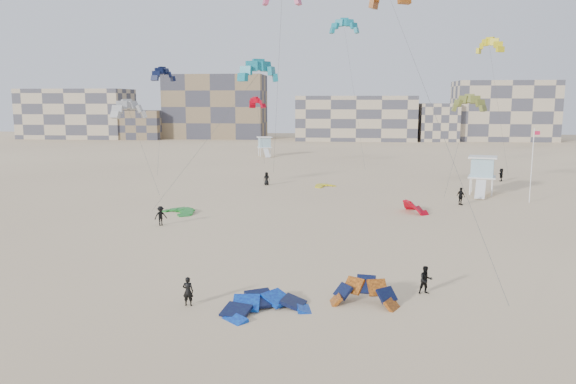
# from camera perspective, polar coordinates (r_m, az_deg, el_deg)

# --- Properties ---
(ground) EXTENTS (320.00, 320.00, 0.00)m
(ground) POSITION_cam_1_polar(r_m,az_deg,el_deg) (29.75, -8.11, -12.30)
(ground) COLOR beige
(ground) RESTS_ON ground
(kite_ground_blue) EXTENTS (6.60, 6.70, 2.75)m
(kite_ground_blue) POSITION_cam_1_polar(r_m,az_deg,el_deg) (29.96, -2.15, -12.05)
(kite_ground_blue) COLOR blue
(kite_ground_blue) RESTS_ON ground
(kite_ground_orange) EXTENTS (4.02, 4.05, 3.55)m
(kite_ground_orange) POSITION_cam_1_polar(r_m,az_deg,el_deg) (31.21, 7.74, -11.24)
(kite_ground_orange) COLOR orange
(kite_ground_orange) RESTS_ON ground
(kite_ground_green) EXTENTS (5.38, 5.40, 1.20)m
(kite_ground_green) POSITION_cam_1_polar(r_m,az_deg,el_deg) (55.95, -11.06, -2.10)
(kite_ground_green) COLOR green
(kite_ground_green) RESTS_ON ground
(kite_ground_red_far) EXTENTS (4.30, 4.25, 3.38)m
(kite_ground_red_far) POSITION_cam_1_polar(r_m,az_deg,el_deg) (56.57, 12.78, -2.03)
(kite_ground_red_far) COLOR #C80005
(kite_ground_red_far) RESTS_ON ground
(kite_ground_yellow) EXTENTS (3.87, 3.88, 0.91)m
(kite_ground_yellow) POSITION_cam_1_polar(r_m,az_deg,el_deg) (71.64, 3.73, 0.55)
(kite_ground_yellow) COLOR #CDCA13
(kite_ground_yellow) RESTS_ON ground
(kitesurfer_main) EXTENTS (0.59, 0.39, 1.60)m
(kitesurfer_main) POSITION_cam_1_polar(r_m,az_deg,el_deg) (30.96, -10.13, -9.90)
(kitesurfer_main) COLOR black
(kitesurfer_main) RESTS_ON ground
(kitesurfer_b) EXTENTS (0.91, 0.78, 1.62)m
(kitesurfer_b) POSITION_cam_1_polar(r_m,az_deg,el_deg) (33.20, 13.82, -8.68)
(kitesurfer_b) COLOR black
(kitesurfer_b) RESTS_ON ground
(kitesurfer_c) EXTENTS (1.28, 1.16, 1.72)m
(kitesurfer_c) POSITION_cam_1_polar(r_m,az_deg,el_deg) (50.56, -12.81, -2.38)
(kitesurfer_c) COLOR black
(kitesurfer_c) RESTS_ON ground
(kitesurfer_d) EXTENTS (0.98, 1.17, 1.87)m
(kitesurfer_d) POSITION_cam_1_polar(r_m,az_deg,el_deg) (61.61, 17.16, -0.41)
(kitesurfer_d) COLOR black
(kitesurfer_d) RESTS_ON ground
(kitesurfer_e) EXTENTS (0.98, 0.84, 1.70)m
(kitesurfer_e) POSITION_cam_1_polar(r_m,az_deg,el_deg) (72.78, -2.19, 1.37)
(kitesurfer_e) COLOR black
(kitesurfer_e) RESTS_ON ground
(kitesurfer_f) EXTENTS (0.79, 1.69, 1.75)m
(kitesurfer_f) POSITION_cam_1_polar(r_m,az_deg,el_deg) (81.54, 20.84, 1.65)
(kitesurfer_f) COLOR black
(kitesurfer_f) RESTS_ON ground
(kite_fly_teal_a) EXTENTS (11.93, 5.78, 13.53)m
(kite_fly_teal_a) POSITION_cam_1_polar(r_m,az_deg,el_deg) (52.49, -2.98, 11.97)
(kite_fly_teal_a) COLOR teal
(kite_fly_teal_a) RESTS_ON ground
(kite_fly_grey) EXTENTS (6.82, 5.61, 10.35)m
(kite_fly_grey) POSITION_cam_1_polar(r_m,az_deg,el_deg) (64.05, -15.86, 7.93)
(kite_fly_grey) COLOR #BABABA
(kite_fly_grey) RESTS_ON ground
(kite_fly_olive) EXTENTS (5.94, 9.89, 10.80)m
(kite_fly_olive) POSITION_cam_1_polar(r_m,az_deg,el_deg) (67.23, 17.89, 8.42)
(kite_fly_olive) COLOR olive
(kite_fly_olive) RESTS_ON ground
(kite_fly_yellow) EXTENTS (5.70, 5.00, 17.80)m
(kite_fly_yellow) POSITION_cam_1_polar(r_m,az_deg,el_deg) (79.90, 19.79, 13.69)
(kite_fly_yellow) COLOR #CDCA13
(kite_fly_yellow) RESTS_ON ground
(kite_fly_navy) EXTENTS (5.02, 7.99, 14.60)m
(kite_fly_navy) POSITION_cam_1_polar(r_m,az_deg,el_deg) (81.22, -12.55, 11.46)
(kite_fly_navy) COLOR #0C1A36
(kite_fly_navy) RESTS_ON ground
(kite_fly_teal_b) EXTENTS (5.41, 7.46, 21.96)m
(kite_fly_teal_b) POSITION_cam_1_polar(r_m,az_deg,el_deg) (86.68, 5.75, 16.29)
(kite_fly_teal_b) COLOR teal
(kite_fly_teal_b) RESTS_ON ground
(kite_fly_red) EXTENTS (4.50, 6.33, 10.68)m
(kite_fly_red) POSITION_cam_1_polar(r_m,az_deg,el_deg) (84.57, -3.16, 8.95)
(kite_fly_red) COLOR #C80005
(kite_fly_red) RESTS_ON ground
(lifeguard_tower_near) EXTENTS (3.86, 6.47, 4.43)m
(lifeguard_tower_near) POSITION_cam_1_polar(r_m,az_deg,el_deg) (69.52, 19.12, 1.61)
(lifeguard_tower_near) COLOR white
(lifeguard_tower_near) RESTS_ON ground
(lifeguard_tower_far) EXTENTS (3.38, 5.58, 3.80)m
(lifeguard_tower_far) POSITION_cam_1_polar(r_m,az_deg,el_deg) (110.47, -2.40, 4.63)
(lifeguard_tower_far) COLOR white
(lifeguard_tower_far) RESTS_ON ground
(flagpole) EXTENTS (0.65, 0.10, 7.98)m
(flagpole) POSITION_cam_1_polar(r_m,az_deg,el_deg) (65.22, 23.55, 2.63)
(flagpole) COLOR white
(flagpole) RESTS_ON ground
(condo_west_a) EXTENTS (30.00, 15.00, 14.00)m
(condo_west_a) POSITION_cam_1_polar(r_m,az_deg,el_deg) (174.66, -20.63, 7.46)
(condo_west_a) COLOR tan
(condo_west_a) RESTS_ON ground
(condo_west_b) EXTENTS (28.00, 14.00, 18.00)m
(condo_west_b) POSITION_cam_1_polar(r_m,az_deg,el_deg) (165.00, -7.33, 8.59)
(condo_west_b) COLOR #7C684B
(condo_west_b) RESTS_ON ground
(condo_mid) EXTENTS (32.00, 16.00, 12.00)m
(condo_mid) POSITION_cam_1_polar(r_m,az_deg,el_deg) (156.95, 6.86, 7.47)
(condo_mid) COLOR tan
(condo_mid) RESTS_ON ground
(condo_east) EXTENTS (26.00, 14.00, 16.00)m
(condo_east) POSITION_cam_1_polar(r_m,az_deg,el_deg) (164.64, 21.05, 7.70)
(condo_east) COLOR tan
(condo_east) RESTS_ON ground
(condo_fill_left) EXTENTS (12.00, 10.00, 8.00)m
(condo_fill_left) POSITION_cam_1_polar(r_m,az_deg,el_deg) (165.06, -14.59, 6.63)
(condo_fill_left) COLOR #7C684B
(condo_fill_left) RESTS_ON ground
(condo_fill_right) EXTENTS (10.00, 10.00, 10.00)m
(condo_fill_right) POSITION_cam_1_polar(r_m,az_deg,el_deg) (156.99, 14.98, 6.86)
(condo_fill_right) COLOR tan
(condo_fill_right) RESTS_ON ground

